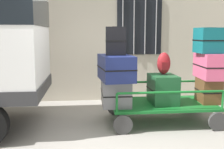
# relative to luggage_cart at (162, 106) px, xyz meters

# --- Properties ---
(ground_plane) EXTENTS (40.00, 40.00, 0.00)m
(ground_plane) POSITION_rel_luggage_cart_xyz_m (-1.15, -0.48, -0.34)
(ground_plane) COLOR gray
(building_wall) EXTENTS (12.00, 0.38, 5.00)m
(building_wall) POSITION_rel_luggage_cart_xyz_m (-1.14, 2.20, 2.16)
(building_wall) COLOR #BCB29E
(building_wall) RESTS_ON ground
(luggage_cart) EXTENTS (2.15, 1.30, 0.41)m
(luggage_cart) POSITION_rel_luggage_cart_xyz_m (0.00, 0.00, 0.00)
(luggage_cart) COLOR #146023
(luggage_cart) RESTS_ON ground
(cart_railing) EXTENTS (2.04, 1.16, 0.36)m
(cart_railing) POSITION_rel_luggage_cart_xyz_m (-0.00, -0.00, 0.36)
(cart_railing) COLOR #146023
(cart_railing) RESTS_ON luggage_cart
(suitcase_left_bottom) EXTENTS (0.57, 0.90, 0.50)m
(suitcase_left_bottom) POSITION_rel_luggage_cart_xyz_m (-0.96, -0.00, 0.31)
(suitcase_left_bottom) COLOR slate
(suitcase_left_bottom) RESTS_ON luggage_cart
(suitcase_left_middle) EXTENTS (0.69, 1.04, 0.50)m
(suitcase_left_middle) POSITION_rel_luggage_cart_xyz_m (-0.96, -0.04, 0.81)
(suitcase_left_middle) COLOR navy
(suitcase_left_middle) RESTS_ON suitcase_left_bottom
(suitcase_left_top) EXTENTS (0.41, 0.36, 0.55)m
(suitcase_left_top) POSITION_rel_luggage_cart_xyz_m (-0.96, 0.01, 1.33)
(suitcase_left_top) COLOR black
(suitcase_left_top) RESTS_ON suitcase_left_middle
(suitcase_midleft_bottom) EXTENTS (0.53, 0.69, 0.58)m
(suitcase_midleft_bottom) POSITION_rel_luggage_cart_xyz_m (-0.00, -0.02, 0.35)
(suitcase_midleft_bottom) COLOR #194C28
(suitcase_midleft_bottom) RESTS_ON luggage_cart
(suitcase_center_bottom) EXTENTS (0.44, 0.60, 0.49)m
(suitcase_center_bottom) POSITION_rel_luggage_cart_xyz_m (0.96, -0.03, 0.31)
(suitcase_center_bottom) COLOR brown
(suitcase_center_bottom) RESTS_ON luggage_cart
(suitcase_center_middle) EXTENTS (0.46, 0.86, 0.52)m
(suitcase_center_middle) POSITION_rel_luggage_cart_xyz_m (0.96, 0.01, 0.82)
(suitcase_center_middle) COLOR #CC4C72
(suitcase_center_middle) RESTS_ON suitcase_center_bottom
(suitcase_center_top) EXTENTS (0.56, 0.52, 0.51)m
(suitcase_center_top) POSITION_rel_luggage_cart_xyz_m (0.96, -0.01, 1.33)
(suitcase_center_top) COLOR #0F5960
(suitcase_center_top) RESTS_ON suitcase_center_middle
(backpack) EXTENTS (0.27, 0.22, 0.44)m
(backpack) POSITION_rel_luggage_cart_xyz_m (0.03, 0.04, 0.87)
(backpack) COLOR maroon
(backpack) RESTS_ON suitcase_midleft_bottom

